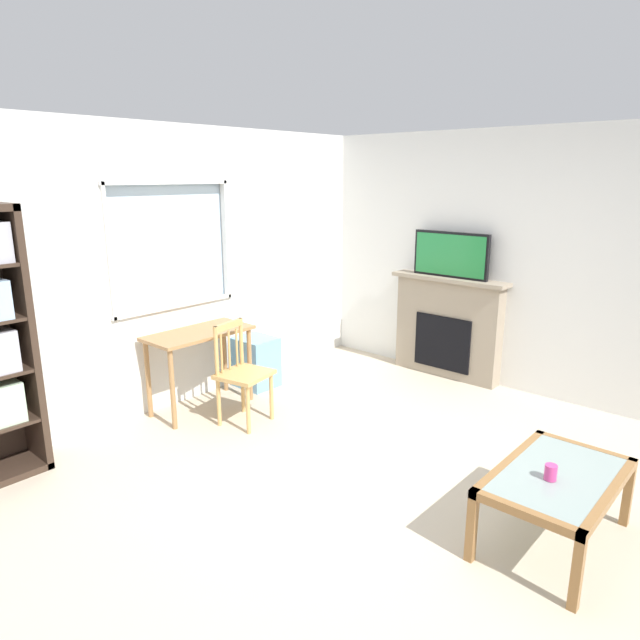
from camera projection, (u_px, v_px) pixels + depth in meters
name	position (u px, v px, depth m)	size (l,w,h in m)	color
ground	(369.00, 486.00, 4.00)	(5.95, 5.70, 0.02)	beige
wall_back_with_window	(167.00, 272.00, 5.18)	(4.95, 0.15, 2.58)	silver
wall_right	(526.00, 264.00, 5.51)	(0.12, 4.90, 2.58)	silver
desk_under_window	(199.00, 344.00, 5.16)	(0.98, 0.48, 0.75)	#A37547
wooden_chair	(241.00, 372.00, 4.91)	(0.49, 0.47, 0.90)	tan
plastic_drawer_unit	(256.00, 362.00, 5.82)	(0.35, 0.40, 0.52)	#72ADDB
fireplace	(447.00, 327.00, 6.06)	(0.26, 1.28, 1.09)	gray
tv	(451.00, 255.00, 5.85)	(0.06, 0.84, 0.47)	black
coffee_table	(557.00, 484.00, 3.29)	(1.01, 0.62, 0.45)	#8C9E99
sippy_cup	(551.00, 472.00, 3.20)	(0.07, 0.07, 0.09)	#DB3D84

